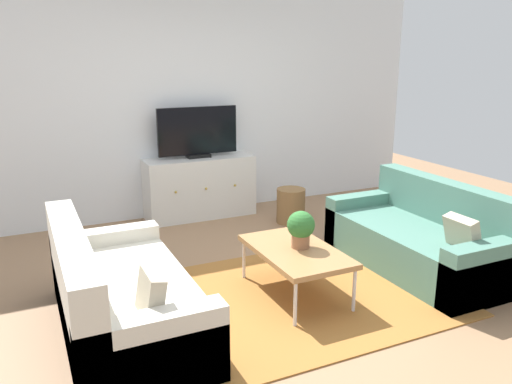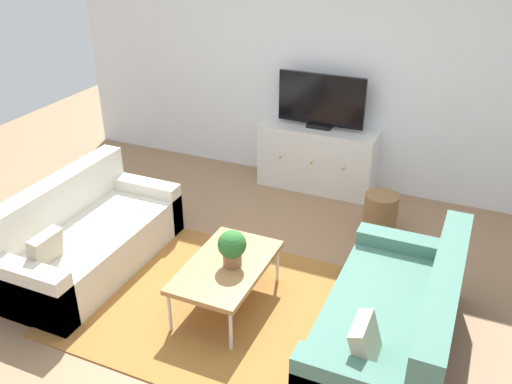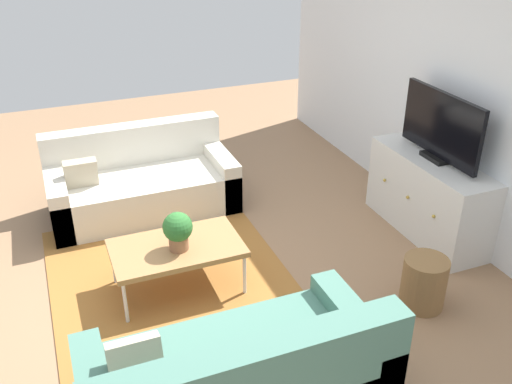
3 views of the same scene
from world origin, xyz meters
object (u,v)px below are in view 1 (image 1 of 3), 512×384
couch_right_side (424,240)px  flat_screen_tv (198,132)px  wicker_basket (291,206)px  couch_left_side (114,300)px  potted_plant (301,228)px  tv_console (200,187)px  coffee_table (296,252)px

couch_right_side → flat_screen_tv: 2.89m
flat_screen_tv → wicker_basket: 1.42m
couch_left_side → couch_right_side: (2.88, 0.00, 0.00)m
potted_plant → flat_screen_tv: size_ratio=0.32×
couch_left_side → flat_screen_tv: flat_screen_tv is taller
couch_right_side → potted_plant: 1.39m
tv_console → wicker_basket: bearing=-37.5°
coffee_table → flat_screen_tv: 2.49m
potted_plant → couch_left_side: bearing=-179.9°
couch_left_side → potted_plant: (1.53, 0.00, 0.32)m
coffee_table → potted_plant: bearing=11.2°
couch_right_side → potted_plant: bearing=179.9°
tv_console → wicker_basket: (0.90, -0.69, -0.16)m
couch_left_side → tv_console: size_ratio=1.34×
couch_right_side → coffee_table: (-1.40, -0.01, 0.12)m
couch_left_side → potted_plant: size_ratio=5.74×
couch_right_side → coffee_table: bearing=-179.7°
couch_left_side → coffee_table: (1.48, -0.01, 0.12)m
couch_right_side → potted_plant: couch_right_side is taller
coffee_table → flat_screen_tv: size_ratio=1.03×
potted_plant → coffee_table: bearing=-168.8°
couch_right_side → flat_screen_tv: bearing=120.4°
potted_plant → couch_right_side: bearing=-0.1°
potted_plant → wicker_basket: potted_plant is taller
wicker_basket → couch_right_side: bearing=-73.3°
coffee_table → wicker_basket: 1.92m
couch_right_side → potted_plant: size_ratio=5.74×
coffee_table → couch_right_side: bearing=0.3°
tv_console → flat_screen_tv: (-0.00, 0.02, 0.68)m
tv_console → couch_right_side: bearing=-59.4°
couch_right_side → tv_console: 2.76m
couch_left_side → couch_right_side: size_ratio=1.00×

